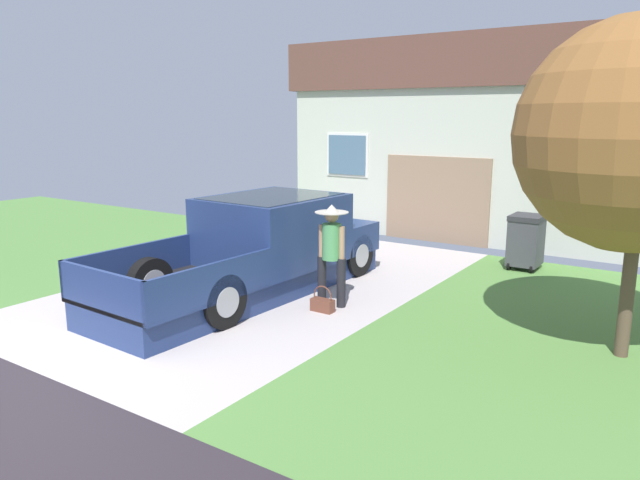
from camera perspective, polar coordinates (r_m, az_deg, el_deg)
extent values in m
cube|color=#B7ACAB|center=(10.88, -5.17, -4.35)|extent=(5.20, 9.00, 0.06)
cube|color=#52833D|center=(17.50, -27.64, 0.53)|extent=(12.00, 9.00, 0.06)
cube|color=navy|center=(10.21, -7.04, -4.09)|extent=(1.97, 5.64, 0.42)
cube|color=navy|center=(10.53, -4.56, 0.97)|extent=(1.98, 2.36, 1.20)
cube|color=#1E2833|center=(10.46, -4.59, 2.89)|extent=(1.75, 2.17, 0.50)
cube|color=navy|center=(11.83, 0.59, 0.62)|extent=(1.93, 1.03, 0.55)
cube|color=black|center=(9.09, -14.10, -4.80)|extent=(1.99, 2.42, 0.06)
cube|color=navy|center=(9.73, -17.63, -2.28)|extent=(0.16, 2.34, 0.60)
cube|color=navy|center=(8.36, -10.18, -4.18)|extent=(0.16, 2.34, 0.60)
cube|color=navy|center=(8.38, -20.22, -4.71)|extent=(1.89, 0.14, 0.60)
cube|color=black|center=(11.75, -5.88, 3.39)|extent=(0.11, 0.18, 0.20)
cylinder|color=black|center=(12.27, -2.88, -0.38)|extent=(0.29, 0.81, 0.80)
cylinder|color=#9E9EA3|center=(12.27, -2.88, -0.38)|extent=(0.30, 0.45, 0.44)
cylinder|color=black|center=(11.33, 3.50, -1.42)|extent=(0.29, 0.81, 0.80)
cylinder|color=#9E9EA3|center=(11.33, 3.50, -1.42)|extent=(0.30, 0.45, 0.44)
cylinder|color=black|center=(9.86, -16.07, -3.91)|extent=(0.29, 0.81, 0.80)
cylinder|color=#9E9EA3|center=(9.86, -16.07, -3.91)|extent=(0.30, 0.45, 0.44)
cylinder|color=black|center=(8.67, -9.43, -5.76)|extent=(0.29, 0.81, 0.80)
cylinder|color=#9E9EA3|center=(8.67, -9.43, -5.76)|extent=(0.30, 0.45, 0.44)
cylinder|color=black|center=(9.46, 2.04, -4.13)|extent=(0.14, 0.14, 0.79)
cylinder|color=black|center=(9.60, 0.18, -3.89)|extent=(0.14, 0.14, 0.79)
cylinder|color=#4C9356|center=(9.37, 1.12, -0.16)|extent=(0.30, 0.30, 0.58)
cylinder|color=tan|center=(9.31, 2.10, -0.66)|extent=(0.09, 0.09, 0.65)
cylinder|color=tan|center=(9.46, 0.15, -0.46)|extent=(0.09, 0.09, 0.65)
sphere|color=tan|center=(9.29, 1.13, 2.37)|extent=(0.22, 0.22, 0.22)
cylinder|color=#BCB2A3|center=(9.28, 1.13, 2.67)|extent=(0.53, 0.53, 0.01)
cone|color=#BCB2A3|center=(9.27, 1.13, 3.05)|extent=(0.24, 0.24, 0.12)
cube|color=brown|center=(9.32, 0.25, -6.27)|extent=(0.37, 0.17, 0.20)
torus|color=brown|center=(9.27, 0.25, -5.39)|extent=(0.33, 0.02, 0.33)
cube|color=beige|center=(16.79, 17.00, 7.31)|extent=(9.50, 5.53, 3.63)
cube|color=brown|center=(16.80, 17.51, 15.53)|extent=(9.88, 5.76, 1.20)
cube|color=#93755B|center=(14.47, 11.08, 3.81)|extent=(2.60, 0.06, 2.05)
cube|color=slate|center=(15.51, 2.61, 8.15)|extent=(1.10, 0.05, 1.00)
cube|color=silver|center=(15.52, 2.64, 8.15)|extent=(1.23, 0.02, 1.12)
cylinder|color=brown|center=(8.34, 27.49, -3.32)|extent=(0.17, 0.17, 2.02)
sphere|color=brown|center=(8.26, 27.88, 8.85)|extent=(2.87, 2.87, 2.87)
cube|color=#424247|center=(12.45, 19.11, -0.21)|extent=(0.58, 0.68, 0.89)
cube|color=#2E2E31|center=(12.36, 19.27, 2.04)|extent=(0.60, 0.71, 0.10)
cylinder|color=black|center=(12.34, 17.66, -2.34)|extent=(0.05, 0.18, 0.18)
cylinder|color=black|center=(12.23, 19.63, -2.60)|extent=(0.05, 0.18, 0.18)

